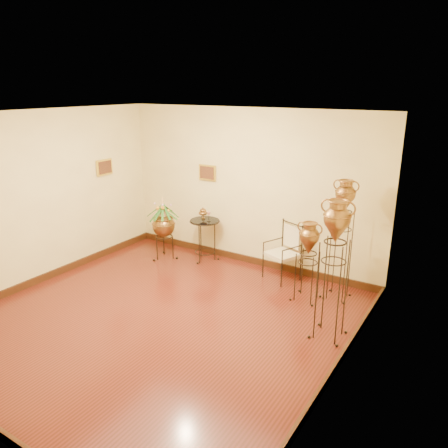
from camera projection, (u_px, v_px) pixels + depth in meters
The scene contains 8 objects.
ground at pixel (160, 319), 6.16m from camera, with size 5.00×5.00×0.00m, color #5E1E16.
room_shell at pixel (154, 200), 5.64m from camera, with size 5.02×5.02×2.81m.
amphora_tall at pixel (342, 239), 6.49m from camera, with size 0.43×0.43×1.88m.
amphora_mid at pixel (333, 270), 5.46m from camera, with size 0.44×0.44×1.87m.
amphora_short at pixel (308, 261), 6.54m from camera, with size 0.42×0.42×1.26m.
planter_urn at pixel (163, 223), 8.14m from camera, with size 0.86×0.86×1.24m.
armchair at pixel (282, 252), 7.30m from camera, with size 0.69×0.67×0.96m.
side_table at pixel (205, 239), 8.12m from camera, with size 0.71×0.71×0.99m.
Camera 1 is at (3.68, -4.13, 3.15)m, focal length 35.00 mm.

